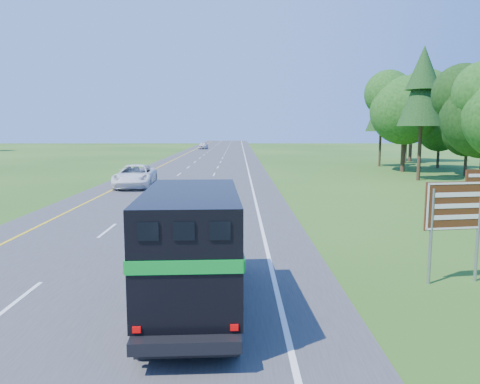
% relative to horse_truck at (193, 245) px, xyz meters
% --- Properties ---
extents(road, '(15.00, 260.00, 0.04)m').
position_rel_horse_truck_xyz_m(road, '(-3.16, 39.64, -1.76)').
color(road, '#38383A').
rests_on(road, ground).
extents(lane_markings, '(11.15, 260.00, 0.01)m').
position_rel_horse_truck_xyz_m(lane_markings, '(-3.16, 39.64, -1.73)').
color(lane_markings, yellow).
rests_on(lane_markings, road).
extents(horse_truck, '(2.65, 7.45, 3.25)m').
position_rel_horse_truck_xyz_m(horse_truck, '(0.00, 0.00, 0.00)').
color(horse_truck, black).
rests_on(horse_truck, road).
extents(white_suv, '(3.40, 6.67, 1.80)m').
position_rel_horse_truck_xyz_m(white_suv, '(-7.25, 26.16, -0.84)').
color(white_suv, white).
rests_on(white_suv, road).
extents(far_car, '(2.16, 4.57, 1.51)m').
position_rel_horse_truck_xyz_m(far_car, '(-6.96, 97.07, -0.98)').
color(far_car, silver).
rests_on(far_car, road).
extents(exit_sign, '(2.09, 0.39, 3.57)m').
position_rel_horse_truck_xyz_m(exit_sign, '(7.98, 2.21, 0.54)').
color(exit_sign, gray).
rests_on(exit_sign, ground).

